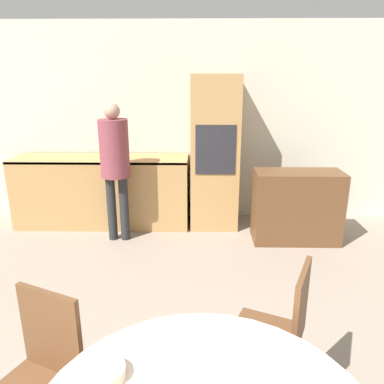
{
  "coord_description": "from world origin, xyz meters",
  "views": [
    {
      "loc": [
        0.09,
        0.07,
        1.93
      ],
      "look_at": [
        0.03,
        2.8,
        1.07
      ],
      "focal_mm": 35.0,
      "sensor_mm": 36.0,
      "label": 1
    }
  ],
  "objects": [
    {
      "name": "chair_far_right",
      "position": [
        0.57,
        1.92,
        0.52
      ],
      "size": [
        0.53,
        0.53,
        0.92
      ],
      "rotation": [
        0.0,
        0.0,
        4.3
      ],
      "color": "brown",
      "rests_on": "ground_plane"
    },
    {
      "name": "sideboard",
      "position": [
        1.26,
        4.3,
        0.43
      ],
      "size": [
        1.01,
        0.45,
        0.86
      ],
      "color": "brown",
      "rests_on": "ground_plane"
    },
    {
      "name": "oven_unit",
      "position": [
        0.29,
        4.81,
        0.97
      ],
      "size": [
        0.61,
        0.59,
        1.95
      ],
      "color": "tan",
      "rests_on": "ground_plane"
    },
    {
      "name": "chair_far_left",
      "position": [
        -0.69,
        1.56,
        0.52
      ],
      "size": [
        0.53,
        0.53,
        0.92
      ],
      "rotation": [
        0.0,
        0.0,
        5.87
      ],
      "color": "brown",
      "rests_on": "ground_plane"
    },
    {
      "name": "person_standing",
      "position": [
        -0.89,
        4.29,
        1.02
      ],
      "size": [
        0.34,
        0.34,
        1.64
      ],
      "color": "#262628",
      "rests_on": "ground_plane"
    },
    {
      "name": "bowl_centre",
      "position": [
        -0.3,
        1.32,
        0.75
      ],
      "size": [
        0.18,
        0.18,
        0.05
      ],
      "color": "beige",
      "rests_on": "dining_table"
    },
    {
      "name": "kitchen_counter",
      "position": [
        -1.19,
        4.8,
        0.47
      ],
      "size": [
        2.26,
        0.6,
        0.91
      ],
      "color": "tan",
      "rests_on": "ground_plane"
    },
    {
      "name": "wall_back",
      "position": [
        0.0,
        5.14,
        1.3
      ],
      "size": [
        6.33,
        0.05,
        2.6
      ],
      "color": "beige",
      "rests_on": "ground_plane"
    }
  ]
}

